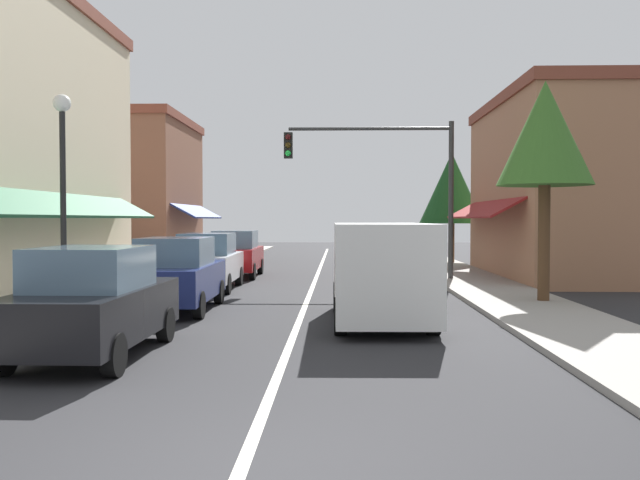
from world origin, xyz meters
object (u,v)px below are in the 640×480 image
parked_car_third_left (208,262)px  traffic_signal_mast_arm (391,171)px  street_lamp_left_near (63,170)px  tree_right_far (452,188)px  van_in_lane (381,269)px  parked_car_second_left (177,274)px  parked_car_nearest_left (93,303)px  parked_car_far_left (236,254)px  tree_right_near (545,135)px

parked_car_third_left → traffic_signal_mast_arm: (5.94, 2.88, 3.03)m
street_lamp_left_near → tree_right_far: 22.15m
van_in_lane → parked_car_second_left: bearing=160.5°
traffic_signal_mast_arm → street_lamp_left_near: 12.57m
parked_car_nearest_left → van_in_lane: 6.13m
parked_car_nearest_left → parked_car_second_left: 5.42m
parked_car_nearest_left → parked_car_second_left: bearing=90.3°
parked_car_third_left → parked_car_nearest_left: bearing=-90.0°
parked_car_far_left → tree_right_near: (9.20, -8.13, 3.48)m
parked_car_far_left → van_in_lane: size_ratio=0.79×
van_in_lane → tree_right_near: 6.19m
parked_car_nearest_left → tree_right_far: size_ratio=0.76×
parked_car_second_left → tree_right_near: 9.89m
van_in_lane → parked_car_nearest_left: bearing=-142.6°
parked_car_second_left → traffic_signal_mast_arm: bearing=52.5°
van_in_lane → traffic_signal_mast_arm: size_ratio=0.87×
parked_car_nearest_left → tree_right_near: tree_right_near is taller
parked_car_far_left → tree_right_near: 12.76m
parked_car_third_left → tree_right_far: bearing=50.4°
parked_car_third_left → tree_right_far: 15.58m
parked_car_third_left → street_lamp_left_near: street_lamp_left_near is taller
parked_car_nearest_left → traffic_signal_mast_arm: bearing=66.9°
parked_car_far_left → traffic_signal_mast_arm: size_ratio=0.69×
parked_car_far_left → traffic_signal_mast_arm: (5.78, -1.76, 3.03)m
parked_car_nearest_left → street_lamp_left_near: street_lamp_left_near is taller
parked_car_third_left → traffic_signal_mast_arm: size_ratio=0.69×
parked_car_far_left → parked_car_second_left: bearing=-90.5°
parked_car_nearest_left → van_in_lane: van_in_lane is taller
parked_car_third_left → tree_right_near: size_ratio=0.72×
parked_car_far_left → tree_right_near: size_ratio=0.72×
parked_car_nearest_left → tree_right_far: bearing=67.7°
parked_car_second_left → tree_right_near: bearing=7.6°
parked_car_third_left → traffic_signal_mast_arm: traffic_signal_mast_arm is taller
parked_car_third_left → parked_car_far_left: size_ratio=1.00×
parked_car_second_left → parked_car_third_left: 4.86m
parked_car_second_left → parked_car_far_left: same height
tree_right_far → parked_car_nearest_left: bearing=-112.9°
street_lamp_left_near → van_in_lane: bearing=5.9°
parked_car_second_left → parked_car_nearest_left: bearing=-91.1°
van_in_lane → tree_right_near: bearing=33.7°
traffic_signal_mast_arm → tree_right_far: traffic_signal_mast_arm is taller
parked_car_second_left → van_in_lane: bearing=-19.7°
van_in_lane → tree_right_near: size_ratio=0.91×
tree_right_near → traffic_signal_mast_arm: bearing=118.2°
traffic_signal_mast_arm → tree_right_far: (3.62, 9.09, -0.21)m
van_in_lane → parked_car_far_left: bearing=112.7°
parked_car_second_left → tree_right_far: size_ratio=0.76×
traffic_signal_mast_arm → tree_right_far: 9.79m
parked_car_far_left → van_in_lane: bearing=-67.2°
parked_car_nearest_left → street_lamp_left_near: size_ratio=0.86×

